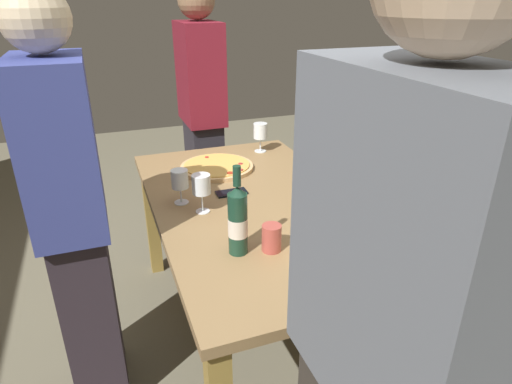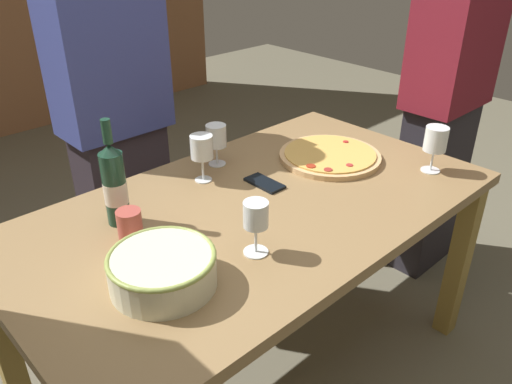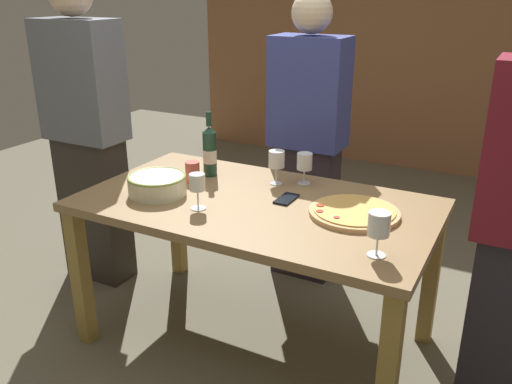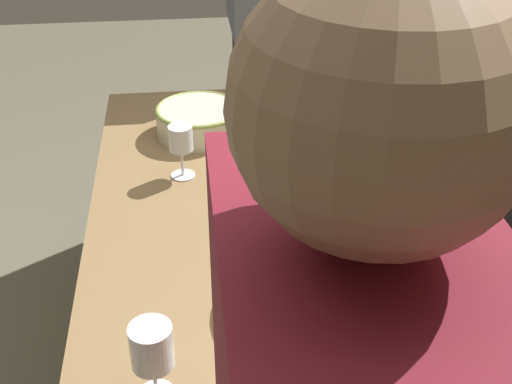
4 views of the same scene
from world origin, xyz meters
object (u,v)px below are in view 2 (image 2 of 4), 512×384
(wine_glass_far_right, at_px, (436,140))
(cell_phone, at_px, (265,183))
(wine_bottle, at_px, (115,184))
(person_host, at_px, (116,124))
(pizza, at_px, (330,156))
(wine_glass_by_bottle, at_px, (202,148))
(cup_amber, at_px, (130,226))
(person_guest_left, at_px, (446,99))
(dining_table, at_px, (256,228))
(wine_glass_near_pizza, at_px, (216,138))
(wine_glass_far_left, at_px, (256,217))
(serving_bowl, at_px, (162,269))

(wine_glass_far_right, bearing_deg, cell_phone, 146.60)
(wine_bottle, distance_m, person_host, 0.63)
(pizza, height_order, wine_glass_by_bottle, wine_glass_by_bottle)
(wine_bottle, height_order, cell_phone, wine_bottle)
(cup_amber, relative_size, person_guest_left, 0.06)
(dining_table, height_order, pizza, pizza)
(person_host, bearing_deg, dining_table, -0.00)
(wine_glass_near_pizza, bearing_deg, person_host, 110.91)
(cup_amber, height_order, person_guest_left, person_guest_left)
(wine_glass_by_bottle, bearing_deg, dining_table, -85.70)
(person_guest_left, bearing_deg, dining_table, -0.00)
(wine_glass_near_pizza, bearing_deg, wine_glass_far_left, -119.05)
(wine_glass_near_pizza, height_order, wine_glass_far_left, wine_glass_far_left)
(wine_bottle, xyz_separation_m, cell_phone, (0.49, -0.13, -0.13))
(dining_table, distance_m, wine_glass_near_pizza, 0.39)
(pizza, distance_m, wine_glass_far_left, 0.68)
(wine_bottle, distance_m, wine_glass_far_right, 1.11)
(wine_glass_far_left, relative_size, cup_amber, 1.59)
(cell_phone, bearing_deg, wine_glass_near_pizza, -85.72)
(wine_glass_far_left, bearing_deg, serving_bowl, 167.68)
(pizza, relative_size, person_host, 0.24)
(wine_bottle, distance_m, wine_glass_by_bottle, 0.36)
(wine_glass_near_pizza, xyz_separation_m, person_host, (-0.17, 0.44, -0.02))
(wine_glass_by_bottle, height_order, cell_phone, wine_glass_by_bottle)
(cell_phone, height_order, person_guest_left, person_guest_left)
(serving_bowl, bearing_deg, pizza, 12.23)
(wine_glass_far_left, bearing_deg, dining_table, 46.49)
(wine_glass_far_left, xyz_separation_m, wine_glass_far_right, (0.82, -0.07, 0.00))
(pizza, xyz_separation_m, wine_glass_near_pizza, (-0.34, 0.26, 0.09))
(cup_amber, bearing_deg, wine_glass_far_right, -18.72)
(wine_glass_near_pizza, relative_size, person_host, 0.09)
(serving_bowl, xyz_separation_m, wine_glass_far_left, (0.27, -0.06, 0.07))
(wine_bottle, relative_size, cell_phone, 2.31)
(dining_table, relative_size, cup_amber, 15.83)
(dining_table, xyz_separation_m, person_guest_left, (1.12, -0.04, 0.20))
(person_guest_left, bearing_deg, person_host, -31.75)
(wine_glass_far_right, height_order, person_guest_left, person_guest_left)
(wine_glass_far_left, height_order, wine_glass_far_right, wine_glass_far_right)
(wine_bottle, relative_size, wine_glass_near_pizza, 2.13)
(wine_glass_far_left, height_order, person_host, person_host)
(wine_glass_near_pizza, distance_m, cell_phone, 0.26)
(dining_table, xyz_separation_m, wine_bottle, (-0.38, 0.21, 0.22))
(wine_glass_by_bottle, relative_size, person_host, 0.10)
(dining_table, height_order, cup_amber, cup_amber)
(cell_phone, bearing_deg, person_host, -74.35)
(serving_bowl, distance_m, cell_phone, 0.61)
(dining_table, relative_size, wine_bottle, 4.81)
(pizza, height_order, cup_amber, cup_amber)
(wine_glass_by_bottle, relative_size, cup_amber, 1.68)
(serving_bowl, relative_size, wine_glass_far_right, 1.61)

